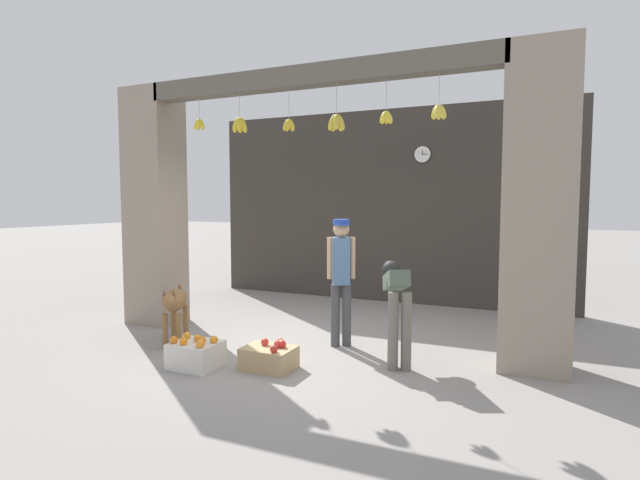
% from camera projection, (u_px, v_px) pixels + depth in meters
% --- Properties ---
extents(ground_plane, '(60.00, 60.00, 0.00)m').
position_uv_depth(ground_plane, '(304.00, 348.00, 6.03)').
color(ground_plane, gray).
extents(shop_back_wall, '(6.41, 0.12, 3.37)m').
position_uv_depth(shop_back_wall, '(384.00, 206.00, 8.81)').
color(shop_back_wall, '#38332D').
rests_on(shop_back_wall, ground_plane).
extents(shop_pillar_left, '(0.70, 0.60, 3.37)m').
position_uv_depth(shop_pillar_left, '(155.00, 207.00, 7.23)').
color(shop_pillar_left, gray).
rests_on(shop_pillar_left, ground_plane).
extents(shop_pillar_right, '(0.70, 0.60, 3.37)m').
position_uv_depth(shop_pillar_right, '(539.00, 210.00, 5.13)').
color(shop_pillar_right, gray).
rests_on(shop_pillar_right, ground_plane).
extents(storefront_awning, '(4.51, 0.25, 0.79)m').
position_uv_depth(storefront_awning, '(308.00, 80.00, 5.90)').
color(storefront_awning, '#5B564C').
extents(dog, '(0.59, 0.88, 0.74)m').
position_uv_depth(dog, '(175.00, 303.00, 6.15)').
color(dog, olive).
rests_on(dog, ground_plane).
extents(shopkeeper, '(0.31, 0.30, 1.56)m').
position_uv_depth(shopkeeper, '(341.00, 273.00, 6.05)').
color(shopkeeper, '#424247').
rests_on(shopkeeper, ground_plane).
extents(worker_stooping, '(0.49, 0.79, 1.08)m').
position_uv_depth(worker_stooping, '(397.00, 298.00, 5.42)').
color(worker_stooping, '#6B665B').
rests_on(worker_stooping, ground_plane).
extents(fruit_crate_oranges, '(0.49, 0.43, 0.35)m').
position_uv_depth(fruit_crate_oranges, '(196.00, 354.00, 5.32)').
color(fruit_crate_oranges, silver).
rests_on(fruit_crate_oranges, ground_plane).
extents(fruit_crate_apples, '(0.53, 0.39, 0.31)m').
position_uv_depth(fruit_crate_apples, '(269.00, 357.00, 5.27)').
color(fruit_crate_apples, tan).
rests_on(fruit_crate_apples, ground_plane).
extents(water_bottle, '(0.07, 0.07, 0.29)m').
position_uv_depth(water_bottle, '(186.00, 345.00, 5.69)').
color(water_bottle, silver).
rests_on(water_bottle, ground_plane).
extents(wall_clock, '(0.29, 0.03, 0.29)m').
position_uv_depth(wall_clock, '(423.00, 154.00, 8.38)').
color(wall_clock, black).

